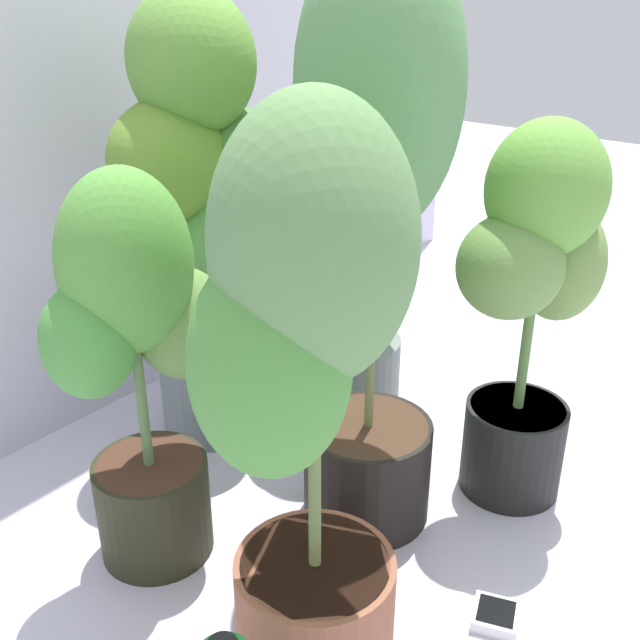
# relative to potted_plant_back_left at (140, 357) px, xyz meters

# --- Properties ---
(ground_plane) EXTENTS (8.00, 8.00, 0.00)m
(ground_plane) POSITION_rel_potted_plant_back_left_xyz_m (0.33, -0.33, -0.43)
(ground_plane) COLOR silver
(ground_plane) RESTS_ON ground
(potted_plant_back_left) EXTENTS (0.36, 0.28, 0.77)m
(potted_plant_back_left) POSITION_rel_potted_plant_back_left_xyz_m (0.00, 0.00, 0.00)
(potted_plant_back_left) COLOR #292918
(potted_plant_back_left) RESTS_ON ground
(potted_plant_back_right) EXTENTS (0.42, 0.33, 1.00)m
(potted_plant_back_right) POSITION_rel_potted_plant_back_left_xyz_m (0.66, 0.01, 0.14)
(potted_plant_back_right) COLOR slate
(potted_plant_back_right) RESTS_ON ground
(potted_plant_back_center) EXTENTS (0.45, 0.37, 1.03)m
(potted_plant_back_center) POSITION_rel_potted_plant_back_left_xyz_m (0.38, 0.22, 0.17)
(potted_plant_back_center) COLOR slate
(potted_plant_back_center) RESTS_ON ground
(potted_plant_front_right) EXTENTS (0.35, 0.31, 0.81)m
(potted_plant_front_right) POSITION_rel_potted_plant_back_left_xyz_m (0.61, -0.46, 0.04)
(potted_plant_front_right) COLOR black
(potted_plant_front_right) RESTS_ON ground
(potted_plant_center) EXTENTS (0.41, 0.40, 1.13)m
(potted_plant_center) POSITION_rel_potted_plant_back_left_xyz_m (0.33, -0.25, 0.24)
(potted_plant_center) COLOR black
(potted_plant_center) RESTS_ON ground
(potted_plant_front_left) EXTENTS (0.36, 0.31, 0.93)m
(potted_plant_front_left) POSITION_rel_potted_plant_back_left_xyz_m (-0.00, -0.38, 0.12)
(potted_plant_front_left) COLOR brown
(potted_plant_front_left) RESTS_ON ground
(hygrometer_box) EXTENTS (0.10, 0.10, 0.03)m
(hygrometer_box) POSITION_rel_potted_plant_back_left_xyz_m (0.24, -0.61, -0.42)
(hygrometer_box) COLOR white
(hygrometer_box) RESTS_ON ground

